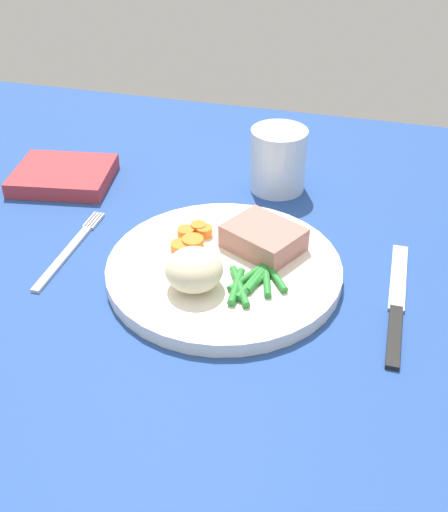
{
  "coord_description": "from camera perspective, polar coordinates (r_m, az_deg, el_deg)",
  "views": [
    {
      "loc": [
        16.39,
        -56.4,
        43.75
      ],
      "look_at": [
        1.92,
        -3.44,
        4.6
      ],
      "focal_mm": 43.29,
      "sensor_mm": 36.0,
      "label": 1
    }
  ],
  "objects": [
    {
      "name": "mashed_potatoes",
      "position": [
        0.64,
        -3.15,
        -1.21
      ],
      "size": [
        6.03,
        6.03,
        4.27
      ],
      "primitive_type": "ellipsoid",
      "color": "beige",
      "rests_on": "dinner_plate"
    },
    {
      "name": "water_glass",
      "position": [
        0.84,
        4.99,
        8.47
      ],
      "size": [
        7.54,
        7.54,
        8.54
      ],
      "color": "silver",
      "rests_on": "dining_table"
    },
    {
      "name": "dining_table",
      "position": [
        0.73,
        -0.75,
        -0.56
      ],
      "size": [
        120.0,
        90.0,
        2.0
      ],
      "color": "#234793",
      "rests_on": "ground"
    },
    {
      "name": "dinner_plate",
      "position": [
        0.68,
        0.0,
        -1.23
      ],
      "size": [
        26.06,
        26.06,
        1.6
      ],
      "primitive_type": "cylinder",
      "color": "white",
      "rests_on": "dining_table"
    },
    {
      "name": "fork",
      "position": [
        0.75,
        -14.06,
        0.59
      ],
      "size": [
        1.44,
        16.6,
        0.4
      ],
      "rotation": [
        0.0,
        0.0,
        0.02
      ],
      "color": "silver",
      "rests_on": "dining_table"
    },
    {
      "name": "napkin",
      "position": [
        0.89,
        -14.61,
        7.22
      ],
      "size": [
        14.69,
        12.81,
        2.06
      ],
      "primitive_type": "cube",
      "rotation": [
        0.0,
        0.0,
        0.16
      ],
      "color": "#B2383D",
      "rests_on": "dining_table"
    },
    {
      "name": "knife",
      "position": [
        0.67,
        15.65,
        -4.26
      ],
      "size": [
        1.7,
        20.5,
        0.64
      ],
      "rotation": [
        0.0,
        0.0,
        0.01
      ],
      "color": "black",
      "rests_on": "dining_table"
    },
    {
      "name": "carrot_slices",
      "position": [
        0.71,
        -2.94,
        1.75
      ],
      "size": [
        3.98,
        5.97,
        1.22
      ],
      "color": "orange",
      "rests_on": "dinner_plate"
    },
    {
      "name": "meat_portion",
      "position": [
        0.7,
        3.67,
        1.69
      ],
      "size": [
        10.11,
        9.39,
        2.74
      ],
      "primitive_type": "cube",
      "rotation": [
        0.0,
        0.0,
        -0.47
      ],
      "color": "#B2756B",
      "rests_on": "dinner_plate"
    },
    {
      "name": "green_beans",
      "position": [
        0.66,
        3.01,
        -1.92
      ],
      "size": [
        6.8,
        10.5,
        0.83
      ],
      "color": "#2D8C38",
      "rests_on": "dinner_plate"
    }
  ]
}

